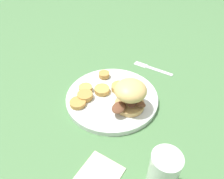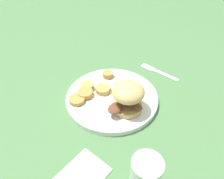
{
  "view_description": "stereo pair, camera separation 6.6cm",
  "coord_description": "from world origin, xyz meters",
  "views": [
    {
      "loc": [
        0.49,
        -0.06,
        0.48
      ],
      "look_at": [
        0.0,
        0.0,
        0.04
      ],
      "focal_mm": 35.0,
      "sensor_mm": 36.0,
      "label": 1
    },
    {
      "loc": [
        0.5,
        0.01,
        0.48
      ],
      "look_at": [
        0.0,
        0.0,
        0.04
      ],
      "focal_mm": 35.0,
      "sensor_mm": 36.0,
      "label": 2
    }
  ],
  "objects": [
    {
      "name": "drinking_glass",
      "position": [
        0.29,
        0.07,
        0.06
      ],
      "size": [
        0.06,
        0.06,
        0.12
      ],
      "color": "silver",
      "rests_on": "ground_plane"
    },
    {
      "name": "fork",
      "position": [
        -0.15,
        0.17,
        0.0
      ],
      "size": [
        0.11,
        0.13,
        0.0
      ],
      "color": "silver",
      "rests_on": "ground_plane"
    },
    {
      "name": "potato_round_5",
      "position": [
        -0.02,
        -0.03,
        0.03
      ],
      "size": [
        0.05,
        0.05,
        0.01
      ],
      "primitive_type": "cylinder",
      "color": "tan",
      "rests_on": "dinner_plate"
    },
    {
      "name": "potato_round_0",
      "position": [
        -0.03,
        0.03,
        0.03
      ],
      "size": [
        0.05,
        0.05,
        0.02
      ],
      "primitive_type": "cylinder",
      "color": "tan",
      "rests_on": "dinner_plate"
    },
    {
      "name": "potato_round_2",
      "position": [
        -0.03,
        -0.08,
        0.03
      ],
      "size": [
        0.04,
        0.04,
        0.02
      ],
      "primitive_type": "cylinder",
      "color": "tan",
      "rests_on": "dinner_plate"
    },
    {
      "name": "potato_round_1",
      "position": [
        0.0,
        -0.08,
        0.03
      ],
      "size": [
        0.05,
        0.05,
        0.02
      ],
      "primitive_type": "cylinder",
      "color": "#BC8942",
      "rests_on": "dinner_plate"
    },
    {
      "name": "potato_round_4",
      "position": [
        0.03,
        -0.11,
        0.02
      ],
      "size": [
        0.05,
        0.05,
        0.01
      ],
      "primitive_type": "cylinder",
      "color": "#BC8942",
      "rests_on": "dinner_plate"
    },
    {
      "name": "sandwich",
      "position": [
        0.05,
        0.04,
        0.07
      ],
      "size": [
        0.11,
        0.11,
        0.09
      ],
      "color": "tan",
      "rests_on": "dinner_plate"
    },
    {
      "name": "potato_round_3",
      "position": [
        -0.1,
        -0.02,
        0.03
      ],
      "size": [
        0.04,
        0.04,
        0.02
      ],
      "primitive_type": "cylinder",
      "color": "#BC8942",
      "rests_on": "dinner_plate"
    },
    {
      "name": "dinner_plate",
      "position": [
        0.0,
        0.0,
        0.01
      ],
      "size": [
        0.29,
        0.29,
        0.02
      ],
      "color": "silver",
      "rests_on": "ground_plane"
    },
    {
      "name": "ground_plane",
      "position": [
        0.0,
        0.0,
        0.0
      ],
      "size": [
        4.0,
        4.0,
        0.0
      ],
      "primitive_type": "plane",
      "color": "#4C7A47"
    }
  ]
}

